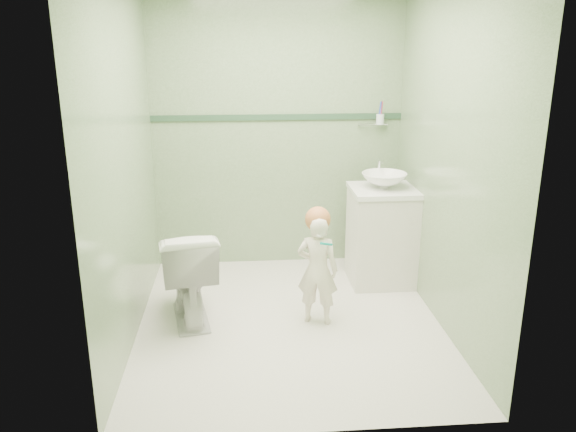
{
  "coord_description": "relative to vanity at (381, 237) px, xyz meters",
  "views": [
    {
      "loc": [
        -0.33,
        -3.83,
        2.03
      ],
      "look_at": [
        0.0,
        0.15,
        0.78
      ],
      "focal_mm": 36.02,
      "sensor_mm": 36.0,
      "label": 1
    }
  ],
  "objects": [
    {
      "name": "toilet",
      "position": [
        -1.58,
        -0.56,
        -0.04
      ],
      "size": [
        0.52,
        0.77,
        0.72
      ],
      "primitive_type": "imported",
      "rotation": [
        0.0,
        0.0,
        3.32
      ],
      "color": "white",
      "rests_on": "ground"
    },
    {
      "name": "room_shell",
      "position": [
        -0.84,
        -0.7,
        0.8
      ],
      "size": [
        2.5,
        2.54,
        2.4
      ],
      "color": "gray",
      "rests_on": "ground"
    },
    {
      "name": "ground",
      "position": [
        -0.84,
        -0.7,
        -0.4
      ],
      "size": [
        2.5,
        2.5,
        0.0
      ],
      "primitive_type": "plane",
      "color": "silver",
      "rests_on": "ground"
    },
    {
      "name": "counter",
      "position": [
        0.0,
        0.0,
        0.41
      ],
      "size": [
        0.54,
        0.52,
        0.04
      ],
      "primitive_type": "cube",
      "color": "white",
      "rests_on": "vanity"
    },
    {
      "name": "cup_holder",
      "position": [
        0.05,
        0.48,
        0.93
      ],
      "size": [
        0.26,
        0.07,
        0.21
      ],
      "color": "silver",
      "rests_on": "room_shell"
    },
    {
      "name": "vanity",
      "position": [
        0.0,
        0.0,
        0.0
      ],
      "size": [
        0.52,
        0.5,
        0.8
      ],
      "primitive_type": "cube",
      "color": "silver",
      "rests_on": "ground"
    },
    {
      "name": "toddler",
      "position": [
        -0.64,
        -0.7,
        0.01
      ],
      "size": [
        0.35,
        0.28,
        0.82
      ],
      "primitive_type": "imported",
      "rotation": [
        0.0,
        0.0,
        2.84
      ],
      "color": "white",
      "rests_on": "ground"
    },
    {
      "name": "hair_cap",
      "position": [
        -0.64,
        -0.67,
        0.39
      ],
      "size": [
        0.18,
        0.18,
        0.18
      ],
      "primitive_type": "sphere",
      "color": "#C5723F",
      "rests_on": "toddler"
    },
    {
      "name": "teal_toothbrush",
      "position": [
        -0.6,
        -0.84,
        0.27
      ],
      "size": [
        0.11,
        0.14,
        0.08
      ],
      "color": "#029793",
      "rests_on": "toddler"
    },
    {
      "name": "basin",
      "position": [
        0.0,
        0.0,
        0.49
      ],
      "size": [
        0.37,
        0.37,
        0.13
      ],
      "primitive_type": "imported",
      "color": "white",
      "rests_on": "counter"
    },
    {
      "name": "trim_stripe",
      "position": [
        -0.84,
        0.54,
        0.95
      ],
      "size": [
        2.2,
        0.02,
        0.05
      ],
      "primitive_type": "cube",
      "color": "#294832",
      "rests_on": "room_shell"
    },
    {
      "name": "faucet",
      "position": [
        0.0,
        0.19,
        0.57
      ],
      "size": [
        0.03,
        0.13,
        0.18
      ],
      "color": "silver",
      "rests_on": "counter"
    }
  ]
}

